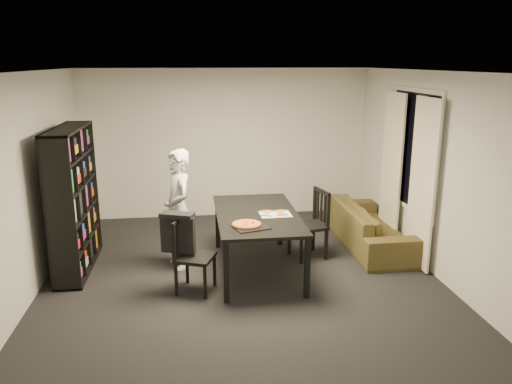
{
  "coord_description": "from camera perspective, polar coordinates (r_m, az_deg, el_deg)",
  "views": [
    {
      "loc": [
        -0.59,
        -5.95,
        2.72
      ],
      "look_at": [
        0.22,
        0.32,
        1.05
      ],
      "focal_mm": 35.0,
      "sensor_mm": 36.0,
      "label": 1
    }
  ],
  "objects": [
    {
      "name": "pizza_slices",
      "position": [
        6.49,
        1.99,
        -2.4
      ],
      "size": [
        0.44,
        0.4,
        0.01
      ],
      "primitive_type": null,
      "rotation": [
        0.0,
        0.0,
        -0.3
      ],
      "color": "#D78D43",
      "rests_on": "dining_table"
    },
    {
      "name": "window_pane",
      "position": [
        7.34,
        17.57,
        4.53
      ],
      "size": [
        0.02,
        1.4,
        1.6
      ],
      "primitive_type": "cube",
      "color": "black",
      "rests_on": "room"
    },
    {
      "name": "sofa",
      "position": [
        7.74,
        12.94,
        -3.75
      ],
      "size": [
        0.82,
        2.1,
        0.61
      ],
      "primitive_type": "imported",
      "rotation": [
        0.0,
        0.0,
        1.57
      ],
      "color": "#413C1A",
      "rests_on": "room"
    },
    {
      "name": "room",
      "position": [
        6.14,
        -1.67,
        1.43
      ],
      "size": [
        5.01,
        5.51,
        2.61
      ],
      "color": "black",
      "rests_on": "ground"
    },
    {
      "name": "bookshelf",
      "position": [
        6.96,
        -20.12,
        -0.86
      ],
      "size": [
        0.35,
        1.5,
        1.9
      ],
      "primitive_type": "cube",
      "color": "black",
      "rests_on": "room"
    },
    {
      "name": "curtain_left",
      "position": [
        6.91,
        18.48,
        0.89
      ],
      "size": [
        0.03,
        0.7,
        2.25
      ],
      "primitive_type": "cube",
      "color": "silver",
      "rests_on": "room"
    },
    {
      "name": "curtain_right",
      "position": [
        7.83,
        15.23,
        2.71
      ],
      "size": [
        0.03,
        0.7,
        2.25
      ],
      "primitive_type": "cube",
      "color": "silver",
      "rests_on": "room"
    },
    {
      "name": "window_frame",
      "position": [
        7.34,
        17.53,
        4.53
      ],
      "size": [
        0.03,
        1.52,
        1.72
      ],
      "primitive_type": "cube",
      "color": "white",
      "rests_on": "room"
    },
    {
      "name": "chair_left",
      "position": [
        6.08,
        -7.76,
        -6.61
      ],
      "size": [
        0.54,
        0.54,
        0.91
      ],
      "rotation": [
        0.0,
        0.0,
        1.21
      ],
      "color": "black",
      "rests_on": "room"
    },
    {
      "name": "baking_tray",
      "position": [
        5.97,
        -0.56,
        -4.03
      ],
      "size": [
        0.48,
        0.42,
        0.01
      ],
      "primitive_type": "cube",
      "rotation": [
        0.0,
        0.0,
        0.3
      ],
      "color": "black",
      "rests_on": "dining_table"
    },
    {
      "name": "person",
      "position": [
        6.7,
        -8.85,
        -1.98
      ],
      "size": [
        0.55,
        0.68,
        1.61
      ],
      "primitive_type": "imported",
      "rotation": [
        0.0,
        0.0,
        -1.25
      ],
      "color": "silver",
      "rests_on": "room"
    },
    {
      "name": "draped_jacket",
      "position": [
        6.04,
        -8.93,
        -4.45
      ],
      "size": [
        0.44,
        0.31,
        0.5
      ],
      "rotation": [
        0.0,
        0.0,
        1.21
      ],
      "color": "black",
      "rests_on": "chair_left"
    },
    {
      "name": "pepperoni_pizza",
      "position": [
        6.0,
        -1.08,
        -3.7
      ],
      "size": [
        0.35,
        0.35,
        0.03
      ],
      "rotation": [
        0.0,
        0.0,
        0.01
      ],
      "color": "brown",
      "rests_on": "dining_table"
    },
    {
      "name": "kitchen_towel",
      "position": [
        6.46,
        2.23,
        -2.57
      ],
      "size": [
        0.41,
        0.31,
        0.01
      ],
      "primitive_type": "cube",
      "rotation": [
        0.0,
        0.0,
        0.03
      ],
      "color": "white",
      "rests_on": "dining_table"
    },
    {
      "name": "dining_table",
      "position": [
        6.54,
        0.11,
        -3.03
      ],
      "size": [
        1.05,
        1.89,
        0.79
      ],
      "color": "black",
      "rests_on": "room"
    },
    {
      "name": "chair_right",
      "position": [
        7.09,
        6.64,
        -3.07
      ],
      "size": [
        0.55,
        0.55,
        0.98
      ],
      "rotation": [
        0.0,
        0.0,
        -1.32
      ],
      "color": "black",
      "rests_on": "room"
    }
  ]
}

